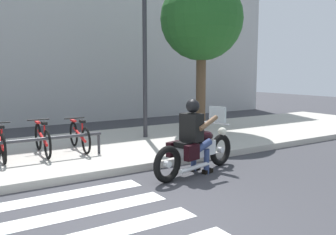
{
  "coord_description": "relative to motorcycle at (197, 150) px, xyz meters",
  "views": [
    {
      "loc": [
        -2.03,
        -4.0,
        1.97
      ],
      "look_at": [
        1.87,
        2.12,
        1.05
      ],
      "focal_mm": 38.91,
      "sensor_mm": 36.0,
      "label": 1
    }
  ],
  "objects": [
    {
      "name": "crosswalk_stripe_2",
      "position": [
        -2.68,
        -1.52,
        -0.46
      ],
      "size": [
        2.8,
        0.4,
        0.01
      ],
      "primitive_type": "cube",
      "color": "white",
      "rests_on": "ground"
    },
    {
      "name": "motorcycle",
      "position": [
        0.0,
        0.0,
        0.0
      ],
      "size": [
        2.25,
        0.88,
        1.26
      ],
      "color": "black",
      "rests_on": "ground"
    },
    {
      "name": "street_lamp",
      "position": [
        0.67,
        3.26,
        2.26
      ],
      "size": [
        0.28,
        0.28,
        4.52
      ],
      "color": "#2D2D33",
      "rests_on": "ground"
    },
    {
      "name": "sidewalk",
      "position": [
        -2.14,
        2.86,
        -0.39
      ],
      "size": [
        24.0,
        4.4,
        0.15
      ],
      "primitive_type": "cube",
      "color": "#B7B2A8",
      "rests_on": "ground"
    },
    {
      "name": "bicycle_2",
      "position": [
        -2.28,
        2.58,
        0.03
      ],
      "size": [
        0.48,
        1.64,
        0.75
      ],
      "color": "black",
      "rests_on": "sidewalk"
    },
    {
      "name": "bicycle_3",
      "position": [
        -1.45,
        2.58,
        0.02
      ],
      "size": [
        0.48,
        1.6,
        0.73
      ],
      "color": "black",
      "rests_on": "sidewalk"
    },
    {
      "name": "crosswalk_stripe_3",
      "position": [
        -2.68,
        -0.72,
        -0.46
      ],
      "size": [
        2.8,
        0.4,
        0.01
      ],
      "primitive_type": "cube",
      "color": "white",
      "rests_on": "ground"
    },
    {
      "name": "bicycle_1",
      "position": [
        -3.11,
        2.58,
        0.03
      ],
      "size": [
        0.48,
        1.58,
        0.75
      ],
      "color": "black",
      "rests_on": "sidewalk"
    },
    {
      "name": "tree_near_rack",
      "position": [
        2.91,
        3.66,
        3.08
      ],
      "size": [
        2.56,
        2.56,
        4.86
      ],
      "color": "brown",
      "rests_on": "ground"
    },
    {
      "name": "crosswalk_stripe_4",
      "position": [
        -2.68,
        0.08,
        -0.46
      ],
      "size": [
        2.8,
        0.4,
        0.01
      ],
      "primitive_type": "cube",
      "color": "white",
      "rests_on": "ground"
    },
    {
      "name": "bike_rack",
      "position": [
        -2.7,
        2.02,
        0.09
      ],
      "size": [
        3.1,
        0.07,
        0.49
      ],
      "color": "#333338",
      "rests_on": "sidewalk"
    },
    {
      "name": "ground_plane",
      "position": [
        -2.14,
        -1.52,
        -0.47
      ],
      "size": [
        48.0,
        48.0,
        0.0
      ],
      "primitive_type": "plane",
      "color": "#38383D"
    },
    {
      "name": "rider",
      "position": [
        -0.08,
        -0.02,
        0.37
      ],
      "size": [
        0.72,
        0.64,
        1.45
      ],
      "color": "black",
      "rests_on": "ground"
    }
  ]
}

